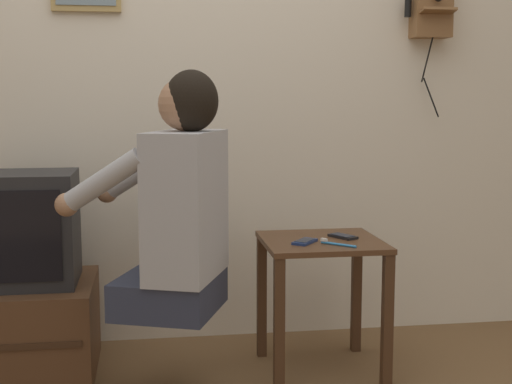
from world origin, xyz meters
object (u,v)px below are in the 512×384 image
Objects in this scene: toothbrush at (336,243)px; cell_phone_spare at (343,236)px; cell_phone_held at (305,242)px; television at (20,228)px; person at (179,204)px; wall_phone_antique at (431,2)px.

cell_phone_spare is at bearing 18.65° from toothbrush.
cell_phone_spare is at bearing 62.63° from cell_phone_held.
television is at bearing 122.52° from toothbrush.
cell_phone_spare is (1.32, -0.12, -0.05)m from television.
television is (-0.63, 0.30, -0.13)m from person.
wall_phone_antique is (1.22, 0.61, 0.84)m from person.
cell_phone_held is at bearing -9.99° from television.
toothbrush is (-0.07, -0.14, 0.00)m from cell_phone_spare.
television is at bearing -151.84° from cell_phone_held.
television reaches higher than cell_phone_held.
toothbrush is (-0.60, -0.58, -1.02)m from wall_phone_antique.
cell_phone_held is at bearing 175.40° from cell_phone_spare.
cell_phone_held is 0.20m from cell_phone_spare.
person is 6.82× the size of cell_phone_held.
toothbrush is at bearing -136.34° from wall_phone_antique.
television is 3.33× the size of cell_phone_spare.
cell_phone_spare is 1.14× the size of toothbrush.
person is 0.65m from toothbrush.
television is at bearing 85.71° from person.
person is at bearing -25.19° from television.
cell_phone_spare is at bearing -141.08° from wall_phone_antique.
cell_phone_held and cell_phone_spare have the same top height.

